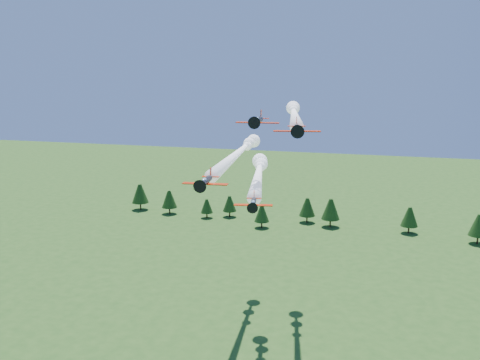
% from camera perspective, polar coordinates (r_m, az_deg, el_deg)
% --- Properties ---
extents(plane_lead, '(13.62, 46.80, 3.70)m').
position_cam_1_polar(plane_lead, '(115.78, 2.01, 0.80)').
color(plane_lead, black).
rests_on(plane_lead, ground).
extents(plane_left, '(11.53, 62.69, 3.70)m').
position_cam_1_polar(plane_left, '(129.33, -0.16, 2.95)').
color(plane_left, black).
rests_on(plane_left, ground).
extents(plane_right, '(15.85, 58.14, 3.70)m').
position_cam_1_polar(plane_right, '(127.68, 5.80, 7.04)').
color(plane_right, black).
rests_on(plane_right, ground).
extents(plane_slot, '(8.30, 9.01, 2.91)m').
position_cam_1_polar(plane_slot, '(101.49, 1.91, 6.35)').
color(plane_slot, black).
rests_on(plane_slot, ground).
extents(treeline, '(173.45, 19.05, 11.58)m').
position_cam_1_polar(treeline, '(211.17, 9.84, -3.29)').
color(treeline, '#382314').
rests_on(treeline, ground).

